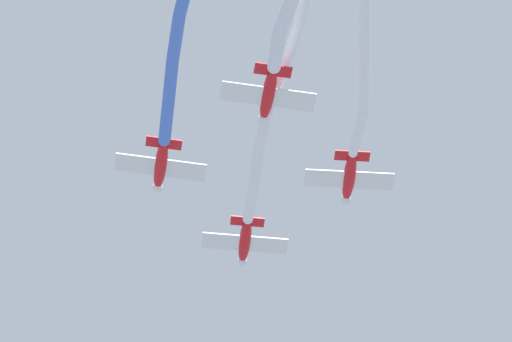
% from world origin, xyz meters
% --- Properties ---
extents(airplane_lead, '(5.12, 6.67, 1.65)m').
position_xyz_m(airplane_lead, '(-1.49, 6.17, 66.75)').
color(airplane_lead, red).
extents(smoke_trail_lead, '(19.93, 4.94, 2.61)m').
position_xyz_m(smoke_trail_lead, '(10.30, 3.16, 67.47)').
color(smoke_trail_lead, white).
extents(airplane_left_wing, '(5.10, 6.69, 1.65)m').
position_xyz_m(airplane_left_wing, '(3.04, -2.41, 66.35)').
color(airplane_left_wing, red).
extents(airplane_right_wing, '(5.11, 6.64, 1.65)m').
position_xyz_m(airplane_right_wing, '(7.09, 10.71, 67.05)').
color(airplane_right_wing, red).
extents(airplane_slot, '(5.10, 6.69, 1.65)m').
position_xyz_m(airplane_slot, '(11.62, 2.12, 66.55)').
color(airplane_slot, red).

